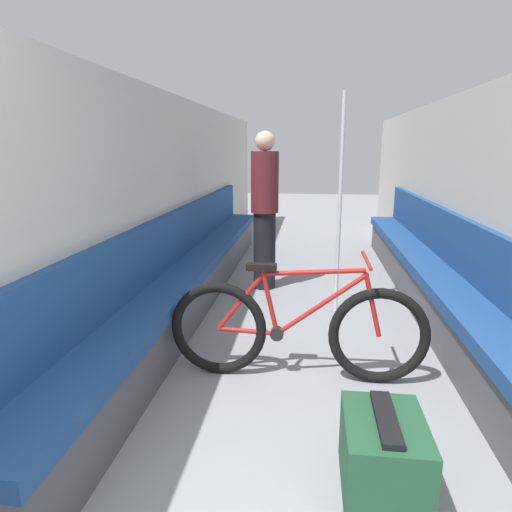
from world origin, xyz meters
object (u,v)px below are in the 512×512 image
at_px(bench_seat_row_left, 192,274).
at_px(luggage_bag, 383,455).
at_px(bench_seat_row_right, 436,282).
at_px(bicycle, 297,330).
at_px(grab_pole_near, 340,210).
at_px(passenger_standing, 265,209).

bearing_deg(bench_seat_row_left, luggage_bag, -57.50).
height_order(bench_seat_row_left, bench_seat_row_right, same).
bearing_deg(bench_seat_row_left, bicycle, -51.43).
distance_m(bench_seat_row_right, luggage_bag, 2.53).
height_order(bicycle, luggage_bag, bicycle).
relative_size(bicycle, grab_pole_near, 0.86).
relative_size(bench_seat_row_left, grab_pole_near, 3.03).
relative_size(bench_seat_row_left, bicycle, 3.52).
bearing_deg(bench_seat_row_right, passenger_standing, 157.90).
distance_m(bench_seat_row_left, bicycle, 1.75).
height_order(grab_pole_near, passenger_standing, grab_pole_near).
bearing_deg(bench_seat_row_right, bicycle, -132.52).
bearing_deg(bench_seat_row_right, grab_pole_near, -179.34).
distance_m(passenger_standing, luggage_bag, 3.27).
bearing_deg(bicycle, grab_pole_near, 93.28).
distance_m(bicycle, luggage_bag, 1.12).
distance_m(bench_seat_row_left, passenger_standing, 1.11).
height_order(passenger_standing, luggage_bag, passenger_standing).
xyz_separation_m(passenger_standing, luggage_bag, (0.86, -3.07, -0.71)).
bearing_deg(passenger_standing, bench_seat_row_left, 81.11).
bearing_deg(luggage_bag, bicycle, 112.92).
xyz_separation_m(grab_pole_near, passenger_standing, (-0.77, 0.69, -0.10)).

